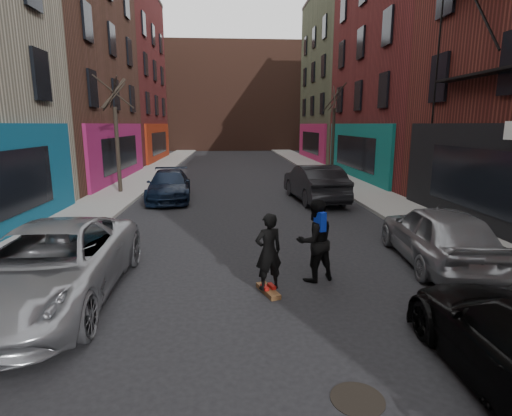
{
  "coord_description": "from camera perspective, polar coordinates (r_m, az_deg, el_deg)",
  "views": [
    {
      "loc": [
        -0.71,
        -2.35,
        3.47
      ],
      "look_at": [
        -0.1,
        6.51,
        1.6
      ],
      "focal_mm": 28.0,
      "sensor_mm": 36.0,
      "label": 1
    }
  ],
  "objects": [
    {
      "name": "parked_left_end",
      "position": [
        18.97,
        -12.3,
        3.17
      ],
      "size": [
        2.29,
        4.83,
        1.36
      ],
      "primitive_type": "imported",
      "rotation": [
        0.0,
        0.0,
        0.08
      ],
      "color": "black",
      "rests_on": "ground"
    },
    {
      "name": "skateboarder",
      "position": [
        8.23,
        1.79,
        -6.25
      ],
      "size": [
        0.68,
        0.56,
        1.62
      ],
      "primitive_type": "imported",
      "rotation": [
        0.0,
        0.0,
        3.47
      ],
      "color": "black",
      "rests_on": "skateboard"
    },
    {
      "name": "parked_left_far",
      "position": [
        8.86,
        -27.39,
        -7.25
      ],
      "size": [
        2.62,
        5.55,
        1.53
      ],
      "primitive_type": "imported",
      "rotation": [
        0.0,
        0.0,
        0.01
      ],
      "color": "gray",
      "rests_on": "ground"
    },
    {
      "name": "tree_right_far",
      "position": [
        27.24,
        11.03,
        11.81
      ],
      "size": [
        2.0,
        2.0,
        6.8
      ],
      "primitive_type": null,
      "color": "black",
      "rests_on": "sidewalk_right"
    },
    {
      "name": "parked_right_end",
      "position": [
        18.5,
        8.35,
        3.58
      ],
      "size": [
        2.21,
        5.2,
        1.67
      ],
      "primitive_type": "imported",
      "rotation": [
        0.0,
        0.0,
        3.23
      ],
      "color": "black",
      "rests_on": "ground"
    },
    {
      "name": "parked_right_far",
      "position": [
        10.99,
        24.6,
        -3.45
      ],
      "size": [
        2.24,
        4.66,
        1.53
      ],
      "primitive_type": "imported",
      "rotation": [
        0.0,
        0.0,
        3.04
      ],
      "color": "gray",
      "rests_on": "ground"
    },
    {
      "name": "skateboard",
      "position": [
        8.54,
        1.76,
        -11.74
      ],
      "size": [
        0.47,
        0.83,
        0.1
      ],
      "primitive_type": "cube",
      "rotation": [
        0.0,
        0.0,
        0.33
      ],
      "color": "brown",
      "rests_on": "ground"
    },
    {
      "name": "pedestrian",
      "position": [
        9.01,
        8.41,
        -4.62
      ],
      "size": [
        1.08,
        0.97,
        1.85
      ],
      "rotation": [
        0.0,
        0.0,
        3.5
      ],
      "color": "black",
      "rests_on": "ground"
    },
    {
      "name": "building_far",
      "position": [
        58.46,
        -3.31,
        15.34
      ],
      "size": [
        40.0,
        10.0,
        14.0
      ],
      "primitive_type": "cube",
      "color": "#47281E",
      "rests_on": "ground"
    },
    {
      "name": "manhole",
      "position": [
        5.84,
        14.29,
        -24.94
      ],
      "size": [
        0.81,
        0.81,
        0.01
      ],
      "primitive_type": "cylinder",
      "rotation": [
        0.0,
        0.0,
        0.18
      ],
      "color": "black",
      "rests_on": "ground"
    },
    {
      "name": "sidewalk_right",
      "position": [
        33.27,
        8.24,
        5.9
      ],
      "size": [
        2.5,
        84.0,
        0.13
      ],
      "primitive_type": "cube",
      "color": "gray",
      "rests_on": "ground"
    },
    {
      "name": "sidewalk_left",
      "position": [
        33.0,
        -13.61,
        5.65
      ],
      "size": [
        2.5,
        84.0,
        0.13
      ],
      "primitive_type": "cube",
      "color": "gray",
      "rests_on": "ground"
    },
    {
      "name": "tree_left_far",
      "position": [
        21.08,
        -19.37,
        11.0
      ],
      "size": [
        2.0,
        2.0,
        6.5
      ],
      "primitive_type": null,
      "color": "black",
      "rests_on": "sidewalk_left"
    }
  ]
}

